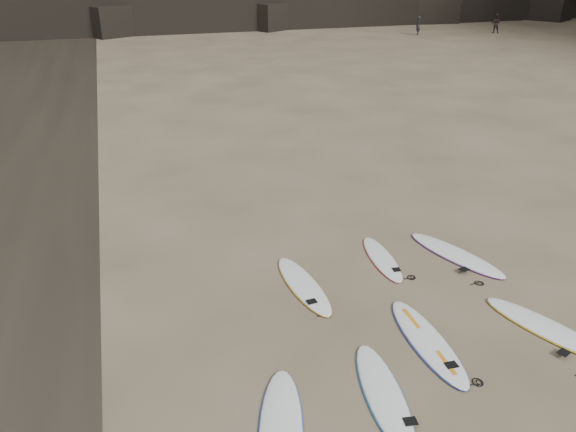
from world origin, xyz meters
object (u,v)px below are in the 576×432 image
object	(u,v)px
surfboard_1	(384,393)
person_b	(496,23)
surfboard_0	(281,431)
surfboard_7	(456,254)
surfboard_2	(428,341)
surfboard_3	(549,329)
person_a	(418,26)
surfboard_5	(303,285)
surfboard_6	(382,258)

from	to	relation	value
surfboard_1	person_b	xyz separation A→B (m)	(29.12, 37.57, 0.76)
surfboard_0	surfboard_1	size ratio (longest dim) A/B	1.08
surfboard_7	surfboard_1	bearing A→B (deg)	-154.37
surfboard_2	surfboard_3	world-z (taller)	surfboard_2
surfboard_1	person_a	bearing A→B (deg)	69.11
surfboard_7	person_a	xyz separation A→B (m)	(18.25, 34.79, 0.71)
surfboard_5	person_b	world-z (taller)	person_b
surfboard_1	surfboard_7	size ratio (longest dim) A/B	0.93
surfboard_3	surfboard_7	bearing A→B (deg)	70.45
surfboard_5	surfboard_7	bearing A→B (deg)	-2.14
surfboard_3	person_b	world-z (taller)	person_b
surfboard_3	surfboard_2	bearing A→B (deg)	150.02
surfboard_7	person_b	xyz separation A→B (m)	(25.34, 33.80, 0.76)
person_a	person_b	world-z (taller)	person_b
surfboard_2	surfboard_3	xyz separation A→B (m)	(2.47, -0.37, -0.00)
surfboard_6	person_a	bearing A→B (deg)	65.31
surfboard_0	surfboard_3	world-z (taller)	surfboard_0
surfboard_7	surfboard_5	bearing A→B (deg)	163.33
surfboard_0	person_b	xyz separation A→B (m)	(31.00, 37.84, 0.76)
surfboard_1	surfboard_3	bearing A→B (deg)	18.28
surfboard_2	person_a	world-z (taller)	person_a
surfboard_2	surfboard_7	bearing A→B (deg)	51.37
surfboard_7	person_b	size ratio (longest dim) A/B	1.72
surfboard_6	person_b	xyz separation A→B (m)	(27.14, 33.43, 0.77)
person_b	surfboard_0	bearing A→B (deg)	87.90
surfboard_2	person_b	distance (m)	45.87
surfboard_1	surfboard_5	world-z (taller)	same
surfboard_0	surfboard_3	distance (m)	5.83
surfboard_3	surfboard_0	bearing A→B (deg)	167.65
surfboard_1	surfboard_2	distance (m)	1.74
surfboard_7	person_b	bearing A→B (deg)	33.88
surfboard_6	person_a	world-z (taller)	person_a
surfboard_7	surfboard_0	bearing A→B (deg)	-163.76
surfboard_1	surfboard_2	bearing A→B (deg)	44.56
surfboard_2	surfboard_6	xyz separation A→B (m)	(0.57, 3.13, -0.01)
surfboard_2	surfboard_6	distance (m)	3.18
surfboard_0	surfboard_6	size ratio (longest dim) A/B	1.25
surfboard_0	person_b	size ratio (longest dim) A/B	1.73
surfboard_3	surfboard_7	size ratio (longest dim) A/B	0.99
surfboard_0	person_a	bearing A→B (deg)	75.81
surfboard_2	person_a	distance (m)	42.83
surfboard_5	surfboard_3	bearing A→B (deg)	-40.48
surfboard_1	surfboard_7	bearing A→B (deg)	53.75
surfboard_3	person_a	distance (m)	42.04
surfboard_0	person_b	bearing A→B (deg)	68.11
surfboard_3	surfboard_5	xyz separation A→B (m)	(-4.09, 2.94, -0.00)
surfboard_0	person_a	distance (m)	45.60
surfboard_2	person_b	world-z (taller)	person_b
person_b	surfboard_7	bearing A→B (deg)	90.37
surfboard_2	surfboard_7	distance (m)	3.63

